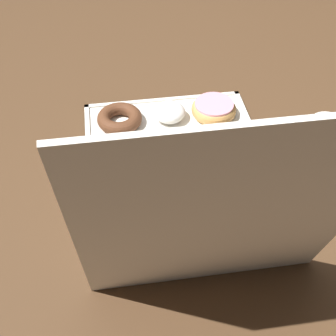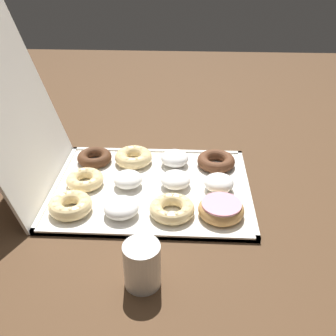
{
  "view_description": "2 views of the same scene",
  "coord_description": "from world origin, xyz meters",
  "px_view_note": "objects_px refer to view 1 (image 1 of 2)",
  "views": [
    {
      "loc": [
        0.14,
        0.78,
        0.79
      ],
      "look_at": [
        0.03,
        0.02,
        0.04
      ],
      "focal_mm": 50.44,
      "sensor_mm": 36.0,
      "label": 1
    },
    {
      "loc": [
        -0.94,
        -0.1,
        0.65
      ],
      "look_at": [
        0.04,
        -0.05,
        0.05
      ],
      "focal_mm": 42.32,
      "sensor_mm": 36.0,
      "label": 2
    }
  ],
  "objects_px": {
    "powdered_filled_donut_6": "(242,177)",
    "cruller_donut_9": "(256,223)",
    "chocolate_cake_ring_donut_2": "(120,118)",
    "pink_frosted_donut_0": "(214,109)",
    "powdered_filled_donut_7": "(185,183)",
    "cruller_donut_10": "(195,228)",
    "donut_box": "(179,171)",
    "cruller_donut_3": "(225,141)",
    "powdered_filled_donut_1": "(169,112)",
    "powdered_filled_donut_4": "(172,143)",
    "coffee_mug": "(322,138)",
    "chocolate_cake_ring_donut_11": "(131,236)",
    "cruller_donut_8": "(125,190)",
    "powdered_filled_donut_5": "(123,150)"
  },
  "relations": [
    {
      "from": "pink_frosted_donut_0",
      "to": "powdered_filled_donut_1",
      "type": "height_order",
      "value": "powdered_filled_donut_1"
    },
    {
      "from": "chocolate_cake_ring_donut_2",
      "to": "chocolate_cake_ring_donut_11",
      "type": "distance_m",
      "value": 0.38
    },
    {
      "from": "powdered_filled_donut_1",
      "to": "powdered_filled_donut_6",
      "type": "relative_size",
      "value": 0.92
    },
    {
      "from": "coffee_mug",
      "to": "donut_box",
      "type": "bearing_deg",
      "value": 1.99
    },
    {
      "from": "powdered_filled_donut_5",
      "to": "cruller_donut_8",
      "type": "height_order",
      "value": "powdered_filled_donut_5"
    },
    {
      "from": "donut_box",
      "to": "cruller_donut_3",
      "type": "relative_size",
      "value": 4.77
    },
    {
      "from": "powdered_filled_donut_6",
      "to": "coffee_mug",
      "type": "relative_size",
      "value": 0.89
    },
    {
      "from": "cruller_donut_9",
      "to": "coffee_mug",
      "type": "relative_size",
      "value": 1.11
    },
    {
      "from": "cruller_donut_10",
      "to": "chocolate_cake_ring_donut_2",
      "type": "bearing_deg",
      "value": -71.77
    },
    {
      "from": "powdered_filled_donut_4",
      "to": "powdered_filled_donut_6",
      "type": "height_order",
      "value": "same"
    },
    {
      "from": "powdered_filled_donut_6",
      "to": "cruller_donut_8",
      "type": "distance_m",
      "value": 0.27
    },
    {
      "from": "powdered_filled_donut_7",
      "to": "cruller_donut_10",
      "type": "relative_size",
      "value": 0.76
    },
    {
      "from": "powdered_filled_donut_4",
      "to": "cruller_donut_8",
      "type": "height_order",
      "value": "powdered_filled_donut_4"
    },
    {
      "from": "pink_frosted_donut_0",
      "to": "cruller_donut_8",
      "type": "height_order",
      "value": "same"
    },
    {
      "from": "donut_box",
      "to": "coffee_mug",
      "type": "xyz_separation_m",
      "value": [
        -0.35,
        -0.01,
        0.05
      ]
    },
    {
      "from": "donut_box",
      "to": "powdered_filled_donut_7",
      "type": "distance_m",
      "value": 0.07
    },
    {
      "from": "cruller_donut_8",
      "to": "powdered_filled_donut_7",
      "type": "bearing_deg",
      "value": -179.81
    },
    {
      "from": "pink_frosted_donut_0",
      "to": "coffee_mug",
      "type": "relative_size",
      "value": 1.16
    },
    {
      "from": "powdered_filled_donut_6",
      "to": "powdered_filled_donut_7",
      "type": "xyz_separation_m",
      "value": [
        0.13,
        0.0,
        0.0
      ]
    },
    {
      "from": "powdered_filled_donut_4",
      "to": "chocolate_cake_ring_donut_11",
      "type": "xyz_separation_m",
      "value": [
        0.12,
        0.26,
        -0.01
      ]
    },
    {
      "from": "coffee_mug",
      "to": "chocolate_cake_ring_donut_11",
      "type": "bearing_deg",
      "value": 23.07
    },
    {
      "from": "powdered_filled_donut_5",
      "to": "powdered_filled_donut_6",
      "type": "distance_m",
      "value": 0.29
    },
    {
      "from": "powdered_filled_donut_5",
      "to": "powdered_filled_donut_7",
      "type": "bearing_deg",
      "value": 134.72
    },
    {
      "from": "cruller_donut_9",
      "to": "powdered_filled_donut_1",
      "type": "bearing_deg",
      "value": -72.87
    },
    {
      "from": "chocolate_cake_ring_donut_11",
      "to": "powdered_filled_donut_6",
      "type": "bearing_deg",
      "value": -154.54
    },
    {
      "from": "powdered_filled_donut_1",
      "to": "powdered_filled_donut_4",
      "type": "height_order",
      "value": "powdered_filled_donut_1"
    },
    {
      "from": "chocolate_cake_ring_donut_2",
      "to": "pink_frosted_donut_0",
      "type": "bearing_deg",
      "value": 179.85
    },
    {
      "from": "pink_frosted_donut_0",
      "to": "powdered_filled_donut_4",
      "type": "xyz_separation_m",
      "value": [
        0.13,
        0.12,
        0.0
      ]
    },
    {
      "from": "cruller_donut_3",
      "to": "powdered_filled_donut_5",
      "type": "xyz_separation_m",
      "value": [
        0.25,
        0.0,
        0.0
      ]
    },
    {
      "from": "donut_box",
      "to": "cruller_donut_9",
      "type": "xyz_separation_m",
      "value": [
        -0.13,
        0.2,
        0.03
      ]
    },
    {
      "from": "pink_frosted_donut_0",
      "to": "cruller_donut_8",
      "type": "relative_size",
      "value": 1.01
    },
    {
      "from": "cruller_donut_3",
      "to": "cruller_donut_10",
      "type": "xyz_separation_m",
      "value": [
        0.12,
        0.26,
        -0.0
      ]
    },
    {
      "from": "powdered_filled_donut_4",
      "to": "pink_frosted_donut_0",
      "type": "bearing_deg",
      "value": -137.05
    },
    {
      "from": "powdered_filled_donut_7",
      "to": "chocolate_cake_ring_donut_2",
      "type": "bearing_deg",
      "value": -63.89
    },
    {
      "from": "donut_box",
      "to": "cruller_donut_10",
      "type": "bearing_deg",
      "value": 90.36
    },
    {
      "from": "powdered_filled_donut_6",
      "to": "cruller_donut_8",
      "type": "bearing_deg",
      "value": 0.31
    },
    {
      "from": "pink_frosted_donut_0",
      "to": "cruller_donut_8",
      "type": "xyz_separation_m",
      "value": [
        0.26,
        0.26,
        0.0
      ]
    },
    {
      "from": "powdered_filled_donut_6",
      "to": "powdered_filled_donut_1",
      "type": "bearing_deg",
      "value": -63.68
    },
    {
      "from": "pink_frosted_donut_0",
      "to": "powdered_filled_donut_4",
      "type": "distance_m",
      "value": 0.18
    },
    {
      "from": "powdered_filled_donut_4",
      "to": "powdered_filled_donut_7",
      "type": "distance_m",
      "value": 0.14
    },
    {
      "from": "chocolate_cake_ring_donut_2",
      "to": "cruller_donut_8",
      "type": "xyz_separation_m",
      "value": [
        0.01,
        0.26,
        0.0
      ]
    },
    {
      "from": "cruller_donut_9",
      "to": "chocolate_cake_ring_donut_11",
      "type": "height_order",
      "value": "cruller_donut_9"
    },
    {
      "from": "powdered_filled_donut_6",
      "to": "cruller_donut_9",
      "type": "bearing_deg",
      "value": 87.11
    },
    {
      "from": "coffee_mug",
      "to": "powdered_filled_donut_6",
      "type": "bearing_deg",
      "value": 20.0
    },
    {
      "from": "powdered_filled_donut_5",
      "to": "coffee_mug",
      "type": "relative_size",
      "value": 0.84
    },
    {
      "from": "powdered_filled_donut_6",
      "to": "cruller_donut_10",
      "type": "distance_m",
      "value": 0.18
    },
    {
      "from": "donut_box",
      "to": "powdered_filled_donut_7",
      "type": "bearing_deg",
      "value": 91.4
    },
    {
      "from": "pink_frosted_donut_0",
      "to": "powdered_filled_donut_6",
      "type": "relative_size",
      "value": 1.3
    },
    {
      "from": "powdered_filled_donut_5",
      "to": "chocolate_cake_ring_donut_11",
      "type": "bearing_deg",
      "value": 89.26
    },
    {
      "from": "powdered_filled_donut_1",
      "to": "cruller_donut_3",
      "type": "relative_size",
      "value": 0.71
    }
  ]
}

